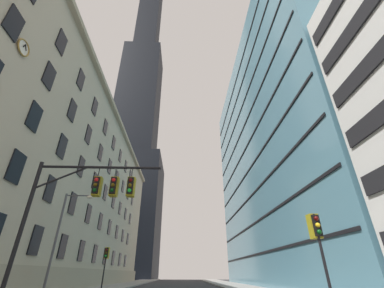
{
  "coord_description": "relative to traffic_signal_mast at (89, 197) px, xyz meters",
  "views": [
    {
      "loc": [
        0.66,
        -8.21,
        1.66
      ],
      "look_at": [
        2.06,
        27.76,
        20.76
      ],
      "focal_mm": 22.9,
      "sensor_mm": 36.0,
      "label": 1
    }
  ],
  "objects": [
    {
      "name": "traffic_light_far_left",
      "position": [
        -2.59,
        14.28,
        -1.94
      ],
      "size": [
        0.4,
        0.63,
        3.86
      ],
      "color": "black",
      "rests_on": "sidewalk_left"
    },
    {
      "name": "traffic_light_near_right",
      "position": [
        10.77,
        -1.76,
        -1.91
      ],
      "size": [
        0.4,
        0.63,
        3.88
      ],
      "color": "black",
      "rests_on": "sidewalk_right"
    },
    {
      "name": "traffic_signal_mast",
      "position": [
        0.0,
        0.0,
        0.0
      ],
      "size": [
        6.74,
        0.63,
        6.94
      ],
      "color": "black",
      "rests_on": "sidewalk_left"
    },
    {
      "name": "glass_office_midrise",
      "position": [
        23.26,
        24.07,
        15.12
      ],
      "size": [
        16.13,
        45.97,
        40.6
      ],
      "color": "teal",
      "rests_on": "ground"
    },
    {
      "name": "dark_skyscraper",
      "position": [
        -16.13,
        78.96,
        54.26
      ],
      "size": [
        25.04,
        25.04,
        205.0
      ],
      "color": "black",
      "rests_on": "ground"
    },
    {
      "name": "station_building",
      "position": [
        -12.89,
        22.45,
        7.83
      ],
      "size": [
        12.93,
        66.02,
        26.06
      ],
      "color": "#B2A88E",
      "rests_on": "ground"
    },
    {
      "name": "street_lamppost",
      "position": [
        -4.66,
        8.11,
        -0.53
      ],
      "size": [
        2.39,
        0.32,
        7.55
      ],
      "color": "#47474C",
      "rests_on": "sidewalk_left"
    }
  ]
}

